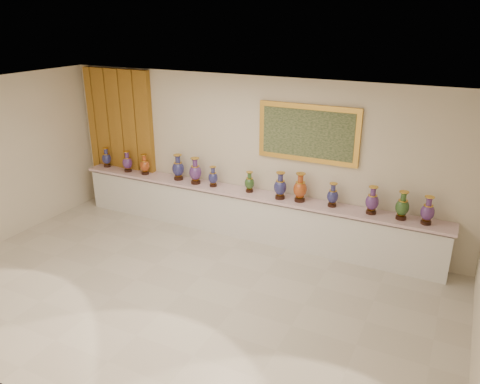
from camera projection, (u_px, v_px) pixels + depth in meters
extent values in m
plane|color=beige|center=(182.00, 294.00, 7.15)|extent=(8.00, 8.00, 0.00)
plane|color=beige|center=(252.00, 157.00, 8.70)|extent=(8.00, 0.00, 8.00)
plane|color=white|center=(172.00, 96.00, 6.08)|extent=(8.00, 8.00, 0.00)
cube|color=#B87427|center=(122.00, 140.00, 9.91)|extent=(1.64, 0.14, 2.95)
cube|color=gold|center=(308.00, 133.00, 8.02)|extent=(1.80, 0.06, 1.00)
cube|color=black|center=(307.00, 134.00, 7.99)|extent=(1.62, 0.02, 0.82)
cube|color=white|center=(246.00, 216.00, 8.90)|extent=(7.20, 0.42, 0.81)
cube|color=beige|center=(246.00, 193.00, 8.72)|extent=(7.28, 0.48, 0.05)
cylinder|color=black|center=(107.00, 166.00, 10.13)|extent=(0.15, 0.15, 0.04)
cone|color=gold|center=(107.00, 164.00, 10.11)|extent=(0.13, 0.13, 0.03)
ellipsoid|color=#100F43|center=(107.00, 159.00, 10.07)|extent=(0.23, 0.23, 0.24)
cylinder|color=gold|center=(106.00, 154.00, 10.04)|extent=(0.13, 0.13, 0.01)
cylinder|color=#100F43|center=(106.00, 152.00, 10.02)|extent=(0.08, 0.08, 0.09)
cone|color=#100F43|center=(106.00, 149.00, 10.00)|extent=(0.13, 0.13, 0.03)
cylinder|color=gold|center=(105.00, 148.00, 9.99)|extent=(0.14, 0.14, 0.01)
cylinder|color=black|center=(128.00, 170.00, 9.82)|extent=(0.16, 0.16, 0.04)
cone|color=gold|center=(128.00, 168.00, 9.80)|extent=(0.14, 0.14, 0.03)
ellipsoid|color=#24144E|center=(127.00, 163.00, 9.76)|extent=(0.23, 0.23, 0.25)
cylinder|color=gold|center=(127.00, 158.00, 9.72)|extent=(0.14, 0.14, 0.01)
cylinder|color=#24144E|center=(127.00, 155.00, 9.70)|extent=(0.08, 0.08, 0.09)
cone|color=#24144E|center=(126.00, 152.00, 9.68)|extent=(0.14, 0.14, 0.03)
cylinder|color=gold|center=(126.00, 152.00, 9.67)|extent=(0.14, 0.14, 0.01)
cylinder|color=black|center=(145.00, 173.00, 9.66)|extent=(0.15, 0.15, 0.04)
cone|color=gold|center=(145.00, 171.00, 9.64)|extent=(0.13, 0.13, 0.03)
ellipsoid|color=maroon|center=(145.00, 166.00, 9.60)|extent=(0.26, 0.26, 0.25)
cylinder|color=gold|center=(144.00, 161.00, 9.56)|extent=(0.13, 0.13, 0.01)
cylinder|color=maroon|center=(144.00, 158.00, 9.54)|extent=(0.08, 0.08, 0.09)
cone|color=maroon|center=(144.00, 155.00, 9.52)|extent=(0.13, 0.13, 0.03)
cylinder|color=gold|center=(144.00, 155.00, 9.51)|extent=(0.14, 0.14, 0.01)
cylinder|color=black|center=(179.00, 178.00, 9.35)|extent=(0.18, 0.18, 0.05)
cone|color=gold|center=(178.00, 176.00, 9.33)|extent=(0.16, 0.16, 0.03)
ellipsoid|color=#100F43|center=(178.00, 169.00, 9.28)|extent=(0.28, 0.28, 0.30)
cylinder|color=gold|center=(178.00, 163.00, 9.23)|extent=(0.16, 0.16, 0.01)
cylinder|color=#100F43|center=(178.00, 159.00, 9.21)|extent=(0.10, 0.10, 0.11)
cone|color=#100F43|center=(178.00, 156.00, 9.18)|extent=(0.16, 0.16, 0.04)
cylinder|color=gold|center=(177.00, 155.00, 9.17)|extent=(0.17, 0.17, 0.01)
cylinder|color=black|center=(196.00, 182.00, 9.13)|extent=(0.18, 0.18, 0.05)
cone|color=gold|center=(196.00, 179.00, 9.11)|extent=(0.16, 0.16, 0.03)
ellipsoid|color=#24144E|center=(195.00, 172.00, 9.06)|extent=(0.29, 0.29, 0.30)
cylinder|color=gold|center=(195.00, 166.00, 9.01)|extent=(0.16, 0.16, 0.01)
cylinder|color=#24144E|center=(195.00, 163.00, 8.99)|extent=(0.10, 0.10, 0.11)
cone|color=#24144E|center=(195.00, 159.00, 8.96)|extent=(0.16, 0.16, 0.04)
cylinder|color=gold|center=(195.00, 158.00, 8.95)|extent=(0.17, 0.17, 0.01)
cylinder|color=black|center=(213.00, 185.00, 8.98)|extent=(0.14, 0.14, 0.04)
cone|color=gold|center=(213.00, 183.00, 8.97)|extent=(0.12, 0.12, 0.03)
ellipsoid|color=#100F43|center=(213.00, 178.00, 8.93)|extent=(0.20, 0.20, 0.23)
cylinder|color=gold|center=(213.00, 173.00, 8.89)|extent=(0.13, 0.13, 0.01)
cylinder|color=#100F43|center=(213.00, 170.00, 8.87)|extent=(0.07, 0.07, 0.08)
cone|color=#100F43|center=(213.00, 168.00, 8.85)|extent=(0.13, 0.13, 0.03)
cylinder|color=gold|center=(213.00, 167.00, 8.85)|extent=(0.13, 0.13, 0.01)
cylinder|color=black|center=(249.00, 191.00, 8.70)|extent=(0.14, 0.14, 0.04)
cone|color=gold|center=(249.00, 189.00, 8.69)|extent=(0.12, 0.12, 0.03)
ellipsoid|color=black|center=(249.00, 183.00, 8.65)|extent=(0.18, 0.18, 0.23)
cylinder|color=gold|center=(250.00, 178.00, 8.62)|extent=(0.12, 0.12, 0.01)
cylinder|color=black|center=(250.00, 176.00, 8.60)|extent=(0.07, 0.07, 0.08)
cone|color=black|center=(250.00, 173.00, 8.58)|extent=(0.12, 0.12, 0.03)
cylinder|color=gold|center=(250.00, 172.00, 8.57)|extent=(0.13, 0.13, 0.01)
cylinder|color=black|center=(280.00, 197.00, 8.39)|extent=(0.17, 0.17, 0.05)
cone|color=gold|center=(280.00, 194.00, 8.37)|extent=(0.15, 0.15, 0.03)
ellipsoid|color=#100F43|center=(280.00, 187.00, 8.32)|extent=(0.24, 0.24, 0.29)
cylinder|color=gold|center=(280.00, 181.00, 8.27)|extent=(0.16, 0.16, 0.01)
cylinder|color=#100F43|center=(281.00, 177.00, 8.25)|extent=(0.09, 0.09, 0.10)
cone|color=#100F43|center=(281.00, 174.00, 8.23)|extent=(0.16, 0.16, 0.04)
cylinder|color=gold|center=(281.00, 173.00, 8.22)|extent=(0.16, 0.16, 0.01)
cylinder|color=black|center=(300.00, 200.00, 8.27)|extent=(0.18, 0.18, 0.05)
cone|color=gold|center=(300.00, 197.00, 8.25)|extent=(0.16, 0.16, 0.03)
ellipsoid|color=maroon|center=(300.00, 189.00, 8.19)|extent=(0.28, 0.28, 0.30)
cylinder|color=gold|center=(300.00, 182.00, 8.15)|extent=(0.17, 0.17, 0.01)
cylinder|color=maroon|center=(301.00, 179.00, 8.12)|extent=(0.10, 0.10, 0.11)
cone|color=maroon|center=(301.00, 175.00, 8.10)|extent=(0.17, 0.17, 0.04)
cylinder|color=gold|center=(301.00, 174.00, 8.09)|extent=(0.17, 0.17, 0.01)
cylinder|color=black|center=(332.00, 205.00, 8.05)|extent=(0.15, 0.15, 0.04)
cone|color=gold|center=(332.00, 203.00, 8.03)|extent=(0.13, 0.13, 0.03)
ellipsoid|color=#100F43|center=(333.00, 196.00, 7.99)|extent=(0.23, 0.23, 0.24)
cylinder|color=gold|center=(333.00, 191.00, 7.96)|extent=(0.13, 0.13, 0.01)
cylinder|color=#100F43|center=(333.00, 188.00, 7.94)|extent=(0.08, 0.08, 0.09)
cone|color=#100F43|center=(334.00, 184.00, 7.92)|extent=(0.13, 0.13, 0.03)
cylinder|color=gold|center=(334.00, 183.00, 7.91)|extent=(0.14, 0.14, 0.01)
cylinder|color=black|center=(371.00, 212.00, 7.76)|extent=(0.17, 0.17, 0.05)
cone|color=gold|center=(371.00, 209.00, 7.74)|extent=(0.15, 0.15, 0.03)
ellipsoid|color=#24144E|center=(372.00, 202.00, 7.69)|extent=(0.29, 0.29, 0.27)
cylinder|color=gold|center=(373.00, 195.00, 7.65)|extent=(0.15, 0.15, 0.01)
cylinder|color=#24144E|center=(373.00, 192.00, 7.63)|extent=(0.09, 0.09, 0.10)
cone|color=#24144E|center=(374.00, 188.00, 7.61)|extent=(0.15, 0.15, 0.04)
cylinder|color=gold|center=(374.00, 187.00, 7.60)|extent=(0.15, 0.15, 0.01)
cylinder|color=black|center=(401.00, 218.00, 7.55)|extent=(0.17, 0.17, 0.05)
cone|color=gold|center=(401.00, 215.00, 7.53)|extent=(0.15, 0.15, 0.03)
ellipsoid|color=black|center=(402.00, 207.00, 7.48)|extent=(0.22, 0.22, 0.27)
cylinder|color=gold|center=(403.00, 200.00, 7.44)|extent=(0.15, 0.15, 0.01)
cylinder|color=black|center=(404.00, 197.00, 7.42)|extent=(0.09, 0.09, 0.10)
cone|color=black|center=(404.00, 193.00, 7.40)|extent=(0.15, 0.15, 0.04)
cylinder|color=gold|center=(404.00, 192.00, 7.39)|extent=(0.15, 0.15, 0.01)
cylinder|color=black|center=(426.00, 222.00, 7.38)|extent=(0.16, 0.16, 0.05)
cone|color=gold|center=(426.00, 220.00, 7.36)|extent=(0.14, 0.14, 0.03)
ellipsoid|color=#24144E|center=(427.00, 212.00, 7.31)|extent=(0.23, 0.23, 0.27)
cylinder|color=gold|center=(429.00, 205.00, 7.27)|extent=(0.15, 0.15, 0.01)
cylinder|color=#24144E|center=(429.00, 202.00, 7.25)|extent=(0.09, 0.09, 0.10)
cone|color=#24144E|center=(430.00, 198.00, 7.23)|extent=(0.15, 0.15, 0.04)
cylinder|color=gold|center=(430.00, 197.00, 7.22)|extent=(0.15, 0.15, 0.01)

